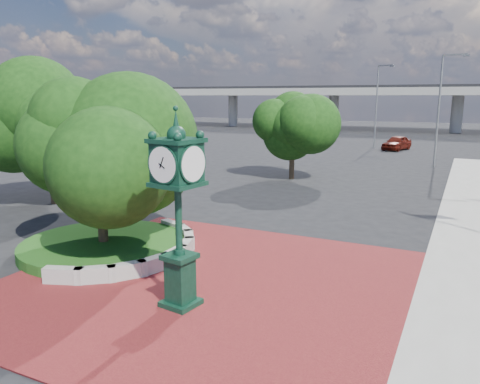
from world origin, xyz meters
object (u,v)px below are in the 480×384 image
object	(u,v)px
parked_car	(397,143)
street_lamp_near	(442,102)
post_clock	(178,202)
street_lamp_far	(378,100)

from	to	relation	value
parked_car	street_lamp_near	bearing A→B (deg)	-52.94
parked_car	street_lamp_near	size ratio (longest dim) A/B	0.51
post_clock	street_lamp_far	size ratio (longest dim) A/B	0.60
post_clock	street_lamp_near	distance (m)	31.45
parked_car	street_lamp_near	distance (m)	13.57
street_lamp_near	parked_car	bearing A→B (deg)	112.06
post_clock	parked_car	world-z (taller)	post_clock
post_clock	parked_car	bearing A→B (deg)	90.22
parked_car	street_lamp_near	world-z (taller)	street_lamp_near
street_lamp_far	street_lamp_near	bearing A→B (deg)	-61.67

